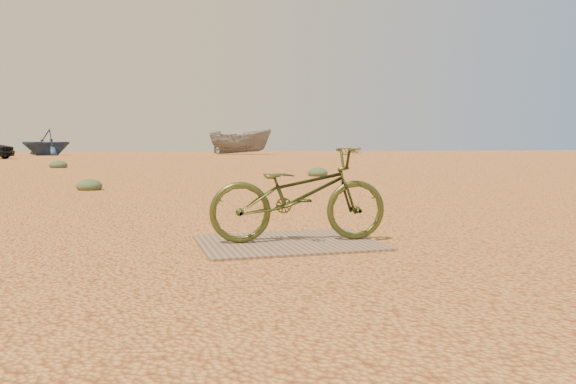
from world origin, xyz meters
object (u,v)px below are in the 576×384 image
object	(u,v)px
bicycle	(299,195)
boat_far_right	(351,149)
boat_far_left	(47,142)
plywood_board	(288,243)
boat_mid_right	(240,142)

from	to	relation	value
bicycle	boat_far_right	distance (m)	51.36
bicycle	boat_far_right	size ratio (longest dim) A/B	0.40
bicycle	boat_far_left	bearing A→B (deg)	15.39
bicycle	boat_far_right	bearing A→B (deg)	-17.59
boat_far_left	bicycle	bearing A→B (deg)	-28.06
plywood_board	boat_far_left	xyz separation A→B (m)	(-7.59, 43.24, 1.05)
plywood_board	boat_far_right	xyz separation A→B (m)	(20.09, 47.31, 0.42)
boat_far_left	boat_far_right	world-z (taller)	boat_far_left
plywood_board	boat_far_right	distance (m)	51.40
boat_mid_right	boat_far_right	xyz separation A→B (m)	(12.01, 3.87, -0.65)
bicycle	boat_mid_right	size ratio (longest dim) A/B	0.30
plywood_board	boat_mid_right	size ratio (longest dim) A/B	0.29
plywood_board	bicycle	world-z (taller)	bicycle
plywood_board	boat_far_left	world-z (taller)	boat_far_left
bicycle	boat_mid_right	xyz separation A→B (m)	(7.98, 43.44, 0.62)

